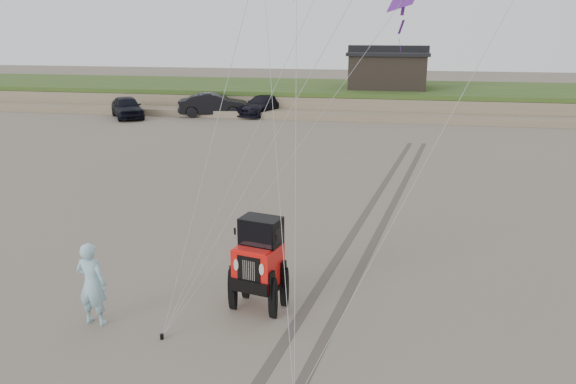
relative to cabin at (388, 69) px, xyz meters
name	(u,v)px	position (x,y,z in m)	size (l,w,h in m)	color
ground	(257,349)	(-2.00, -37.00, -3.24)	(160.00, 160.00, 0.00)	#6B6054
dune_ridge	(362,97)	(-2.00, 0.50, -2.42)	(160.00, 14.25, 1.73)	#7A6B54
cabin	(388,69)	(0.00, 0.00, 0.00)	(6.40, 5.40, 3.35)	black
truck_a	(127,107)	(-18.82, -8.37, -2.44)	(1.88, 4.68, 1.60)	black
truck_b	(214,105)	(-12.74, -6.37, -2.38)	(1.82, 5.23, 1.72)	black
truck_c	(264,105)	(-9.13, -5.22, -2.48)	(2.13, 5.23, 1.52)	black
jeep	(258,274)	(-2.37, -35.23, -2.33)	(2.09, 4.85, 1.81)	red
man	(92,284)	(-5.89, -36.62, -2.25)	(0.72, 0.47, 1.97)	#7FB0C4
stake_main	(162,337)	(-4.12, -37.00, -3.18)	(0.08, 0.08, 0.12)	black
tire_tracks	(369,227)	(0.00, -29.00, -3.23)	(5.22, 29.74, 0.01)	#4C443D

